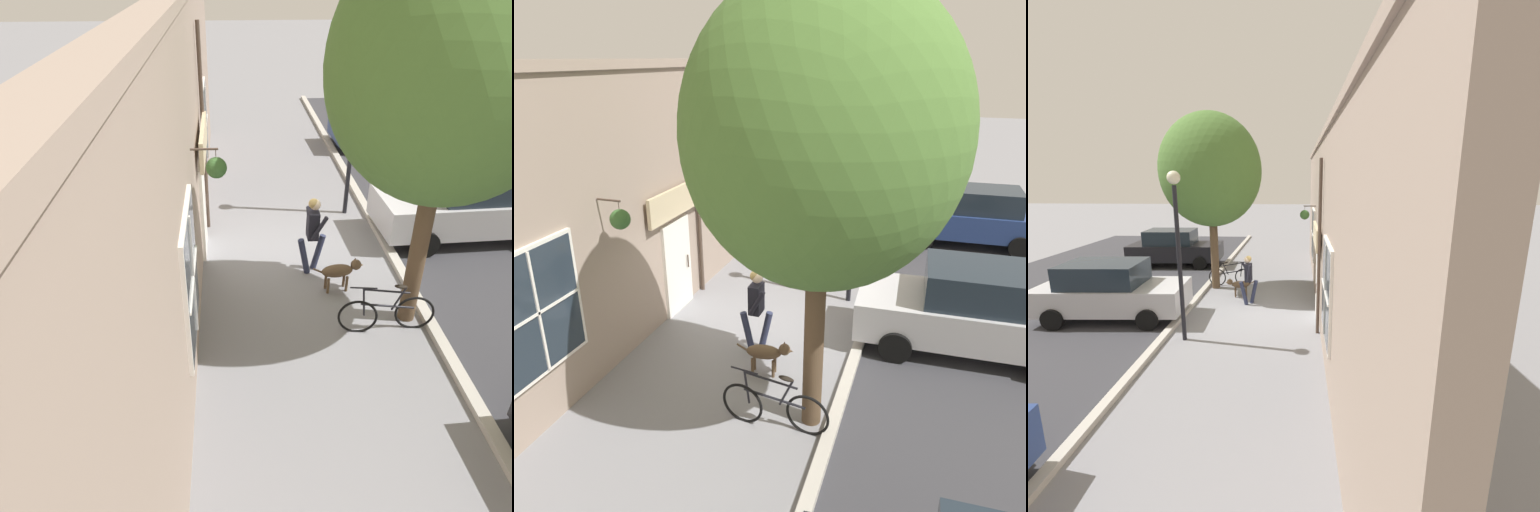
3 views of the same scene
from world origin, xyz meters
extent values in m
plane|color=gray|center=(0.00, 0.00, 0.00)|extent=(90.00, 90.00, 0.00)
cube|color=#B2ADA3|center=(2.00, 0.00, 0.06)|extent=(0.20, 28.00, 0.12)
cube|color=#38383D|center=(7.00, 0.00, 0.00)|extent=(10.00, 28.00, 0.01)
cube|color=gray|center=(-2.35, 0.00, 2.60)|extent=(0.30, 18.00, 5.20)
cube|color=gray|center=(-2.35, 0.00, 5.28)|extent=(0.42, 18.00, 0.16)
cube|color=white|center=(-2.18, 0.48, 1.05)|extent=(0.10, 1.10, 2.10)
cube|color=#232D38|center=(-2.15, 0.48, 1.00)|extent=(0.03, 0.90, 1.90)
cylinder|color=#47382D|center=(-2.09, 0.83, 1.05)|extent=(0.03, 0.03, 0.30)
cube|color=beige|center=(-2.08, 0.48, 2.55)|extent=(0.08, 2.20, 0.60)
cylinder|color=#47382D|center=(-2.12, 1.55, 2.34)|extent=(0.09, 0.09, 4.68)
cylinder|color=#47382D|center=(-1.96, -1.92, 3.21)|extent=(0.44, 0.04, 0.04)
cylinder|color=#47382D|center=(-1.78, -1.92, 3.03)|extent=(0.01, 0.01, 0.34)
cone|color=#2D2823|center=(-1.78, -1.92, 2.81)|extent=(0.32, 0.32, 0.18)
sphere|color=#3D6B33|center=(-1.78, -1.92, 2.90)|extent=(0.34, 0.34, 0.34)
cube|color=white|center=(-2.18, -3.60, 1.95)|extent=(0.08, 1.82, 2.02)
cube|color=#232D38|center=(-2.15, -3.60, 1.95)|extent=(0.03, 1.70, 1.90)
cube|color=white|center=(-2.13, -3.60, 1.95)|extent=(0.04, 0.04, 1.90)
cube|color=white|center=(-2.13, -3.60, 1.95)|extent=(0.04, 1.70, 0.04)
cube|color=white|center=(-2.18, 3.70, 1.95)|extent=(0.08, 1.82, 2.02)
cube|color=#232D38|center=(-2.15, 3.70, 1.95)|extent=(0.03, 1.70, 1.90)
cube|color=white|center=(-2.13, 3.70, 1.95)|extent=(0.04, 0.04, 1.90)
cube|color=white|center=(-2.13, 3.70, 1.95)|extent=(0.04, 1.70, 0.04)
cylinder|color=#282D47|center=(0.25, -0.49, 0.41)|extent=(0.30, 0.13, 0.82)
cylinder|color=#282D47|center=(-0.07, -0.65, 0.41)|extent=(0.30, 0.13, 0.82)
cube|color=black|center=(0.09, -0.57, 1.11)|extent=(0.22, 0.34, 0.59)
sphere|color=beige|center=(0.11, -0.57, 1.55)|extent=(0.22, 0.22, 0.22)
sphere|color=tan|center=(0.08, -0.57, 1.57)|extent=(0.21, 0.21, 0.21)
cylinder|color=black|center=(0.05, -0.34, 1.12)|extent=(0.16, 0.08, 0.57)
cylinder|color=black|center=(0.19, -0.80, 1.14)|extent=(0.33, 0.08, 0.52)
ellipsoid|color=brown|center=(0.50, -1.31, 0.45)|extent=(0.67, 0.36, 0.25)
cylinder|color=brown|center=(0.68, -1.20, 0.17)|extent=(0.06, 0.06, 0.34)
cylinder|color=brown|center=(0.70, -1.37, 0.17)|extent=(0.06, 0.06, 0.34)
cylinder|color=brown|center=(0.30, -1.25, 0.17)|extent=(0.06, 0.06, 0.34)
cylinder|color=brown|center=(0.32, -1.42, 0.17)|extent=(0.06, 0.06, 0.34)
sphere|color=brown|center=(0.88, -1.26, 0.55)|extent=(0.21, 0.21, 0.21)
cone|color=brown|center=(0.99, -1.25, 0.53)|extent=(0.11, 0.10, 0.09)
cone|color=brown|center=(0.86, -1.22, 0.65)|extent=(0.06, 0.06, 0.07)
cone|color=brown|center=(0.87, -1.32, 0.65)|extent=(0.06, 0.06, 0.07)
cylinder|color=brown|center=(0.10, -1.36, 0.50)|extent=(0.21, 0.06, 0.14)
cylinder|color=brown|center=(1.64, -2.27, 1.58)|extent=(0.30, 0.30, 3.16)
ellipsoid|color=#4C7533|center=(1.64, -2.27, 4.45)|extent=(3.70, 3.33, 4.07)
sphere|color=#4C7533|center=(1.11, -2.18, 3.80)|extent=(1.89, 1.89, 1.89)
torus|color=black|center=(0.61, -2.62, 0.33)|extent=(0.70, 0.12, 0.70)
torus|color=black|center=(1.65, -2.58, 0.33)|extent=(0.70, 0.12, 0.70)
cylinder|color=black|center=(1.13, -2.60, 0.53)|extent=(0.98, 0.09, 0.20)
cylinder|color=black|center=(1.31, -2.59, 0.67)|extent=(0.23, 0.05, 0.47)
cylinder|color=black|center=(1.08, -2.60, 0.85)|extent=(0.83, 0.07, 0.17)
cylinder|color=black|center=(0.69, -2.62, 0.65)|extent=(0.11, 0.04, 0.58)
cylinder|color=black|center=(0.65, -2.62, 0.95)|extent=(0.46, 0.08, 0.03)
ellipsoid|color=black|center=(1.31, -2.59, 0.93)|extent=(0.25, 0.11, 0.10)
cube|color=black|center=(4.38, -5.67, 0.69)|extent=(4.37, 1.94, 0.76)
cube|color=#1E2833|center=(4.60, -5.66, 1.41)|extent=(2.30, 1.64, 0.68)
cylinder|color=black|center=(3.09, -6.60, 0.31)|extent=(0.63, 0.21, 0.62)
cylinder|color=black|center=(3.01, -4.84, 0.31)|extent=(0.63, 0.21, 0.62)
cylinder|color=black|center=(5.75, -6.49, 0.31)|extent=(0.63, 0.21, 0.62)
cylinder|color=black|center=(5.68, -4.73, 0.31)|extent=(0.63, 0.21, 0.62)
cube|color=#B7B7BC|center=(4.01, 0.78, 0.69)|extent=(4.37, 1.94, 0.76)
cube|color=#1E2833|center=(4.22, 0.79, 1.41)|extent=(2.30, 1.64, 0.68)
cylinder|color=black|center=(2.71, -0.15, 0.31)|extent=(0.63, 0.21, 0.62)
cylinder|color=black|center=(2.64, 1.60, 0.31)|extent=(0.63, 0.21, 0.62)
cylinder|color=black|center=(5.38, -0.04, 0.31)|extent=(0.63, 0.21, 0.62)
cylinder|color=black|center=(5.30, 1.71, 0.31)|extent=(0.63, 0.21, 0.62)
cylinder|color=black|center=(1.42, 2.12, 2.01)|extent=(0.11, 0.11, 4.02)
sphere|color=beige|center=(1.42, 2.12, 4.20)|extent=(0.32, 0.32, 0.32)
camera|label=1|loc=(-1.60, -9.45, 5.84)|focal=35.00mm
camera|label=2|loc=(3.08, -8.56, 5.38)|focal=35.00mm
camera|label=3|loc=(-1.60, 10.36, 4.20)|focal=24.00mm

